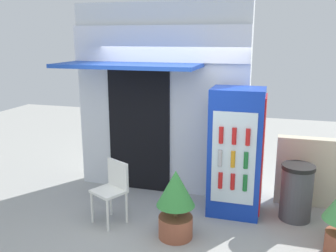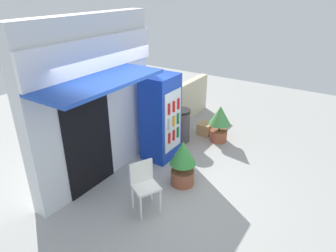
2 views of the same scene
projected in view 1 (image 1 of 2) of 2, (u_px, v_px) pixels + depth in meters
name	position (u px, v px, depth m)	size (l,w,h in m)	color
ground	(152.00, 225.00, 5.31)	(16.00, 16.00, 0.00)	#A3A39E
storefront_building	(159.00, 97.00, 6.25)	(2.96, 1.24, 3.20)	silver
drink_cooler	(236.00, 152.00, 5.50)	(0.79, 0.68, 1.93)	#1438B2
plastic_chair	(113.00, 186.00, 5.32)	(0.56, 0.55, 0.91)	white
potted_plant_near_shop	(176.00, 201.00, 4.88)	(0.52, 0.52, 0.95)	#995138
trash_bin	(296.00, 192.00, 5.40)	(0.48, 0.48, 0.85)	#47474C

